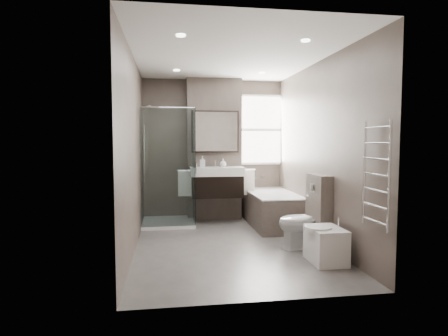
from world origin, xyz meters
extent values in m
cube|color=#585350|center=(0.00, 0.00, -0.03)|extent=(2.65, 3.85, 0.05)
cube|color=silver|center=(0.00, 0.00, 2.62)|extent=(2.65, 3.85, 0.05)
cube|color=brown|center=(0.00, 1.92, 1.30)|extent=(2.65, 0.05, 2.60)
cube|color=brown|center=(0.00, -1.92, 1.30)|extent=(2.65, 0.05, 2.60)
cube|color=brown|center=(-1.32, 0.00, 1.30)|extent=(0.05, 3.85, 2.60)
cube|color=brown|center=(1.32, 0.00, 1.30)|extent=(0.05, 3.85, 2.60)
cube|color=#514740|center=(0.00, 1.77, 1.30)|extent=(1.00, 0.25, 2.60)
cube|color=black|center=(0.00, 1.42, 0.66)|extent=(0.90, 0.45, 0.38)
cube|color=white|center=(0.00, 1.42, 0.92)|extent=(0.95, 0.47, 0.15)
cylinder|color=silver|center=(0.00, 1.59, 1.06)|extent=(0.03, 0.03, 0.12)
cylinder|color=silver|center=(0.00, 1.53, 1.11)|extent=(0.02, 0.12, 0.02)
cube|color=black|center=(0.00, 1.62, 1.63)|extent=(0.86, 0.06, 0.76)
cube|color=white|center=(0.00, 1.58, 1.63)|extent=(0.80, 0.02, 0.70)
cube|color=white|center=(-0.56, 1.40, 0.72)|extent=(0.24, 0.06, 0.44)
cube|color=white|center=(0.56, 1.40, 0.72)|extent=(0.24, 0.06, 0.44)
cube|color=white|center=(-0.85, 1.45, 0.03)|extent=(0.90, 0.90, 0.06)
cube|color=white|center=(-0.85, 1.01, 1.03)|extent=(0.88, 0.01, 1.94)
cube|color=white|center=(-0.41, 1.45, 1.03)|extent=(0.01, 0.88, 1.94)
cylinder|color=silver|center=(-1.25, 1.45, 1.25)|extent=(0.02, 0.02, 1.00)
cube|color=#514740|center=(0.93, 1.10, 0.28)|extent=(0.75, 1.60, 0.55)
cube|color=white|center=(0.93, 1.10, 0.56)|extent=(0.75, 1.60, 0.03)
cube|color=white|center=(0.93, 1.10, 0.49)|extent=(0.61, 1.42, 0.12)
cube|color=white|center=(0.90, 1.88, 1.67)|extent=(0.98, 0.04, 1.33)
cube|color=white|center=(0.90, 1.85, 1.67)|extent=(0.90, 0.01, 1.25)
cube|color=white|center=(0.90, 1.85, 1.68)|extent=(0.90, 0.01, 0.05)
imported|color=white|center=(0.97, -0.28, 0.36)|extent=(0.78, 0.56, 0.72)
cube|color=#514740|center=(1.21, -0.25, 0.50)|extent=(0.18, 0.55, 1.00)
cube|color=silver|center=(1.11, -0.25, 0.82)|extent=(0.01, 0.16, 0.11)
cube|color=white|center=(1.02, -0.93, 0.21)|extent=(0.38, 0.53, 0.42)
cylinder|color=white|center=(0.91, -0.93, 0.42)|extent=(0.32, 0.32, 0.05)
cylinder|color=silver|center=(1.18, -0.93, 0.49)|extent=(0.02, 0.02, 0.10)
cylinder|color=silver|center=(1.25, -1.83, 1.12)|extent=(0.03, 0.03, 1.10)
cylinder|color=silver|center=(1.25, -1.37, 1.12)|extent=(0.03, 0.03, 1.10)
cube|color=silver|center=(1.25, -1.60, 1.12)|extent=(0.02, 0.46, 1.00)
imported|color=white|center=(-0.25, 1.47, 1.10)|extent=(0.09, 0.09, 0.20)
imported|color=white|center=(0.12, 1.46, 1.07)|extent=(0.12, 0.12, 0.15)
camera|label=1|loc=(-0.85, -5.12, 1.46)|focal=30.00mm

